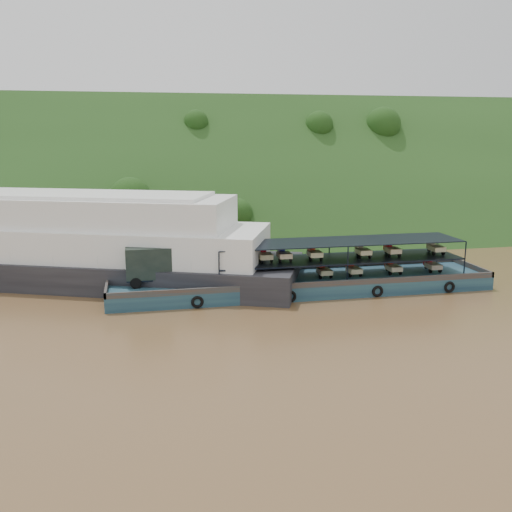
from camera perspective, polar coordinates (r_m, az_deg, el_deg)
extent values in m
plane|color=brown|center=(50.84, 2.91, -4.13)|extent=(160.00, 160.00, 0.00)
cube|color=#1F3D16|center=(85.30, -3.23, 2.55)|extent=(140.00, 39.60, 39.60)
cube|color=#122840|center=(52.89, 4.55, -2.83)|extent=(35.00, 7.00, 1.20)
cube|color=#592D19|center=(55.85, 3.59, -1.11)|extent=(35.00, 0.20, 0.50)
cube|color=#592D19|center=(49.53, 5.67, -2.88)|extent=(35.00, 0.20, 0.50)
cube|color=#592D19|center=(59.86, 20.77, -0.98)|extent=(0.20, 7.00, 0.50)
cube|color=#592D19|center=(50.71, -14.69, -2.87)|extent=(0.20, 7.00, 0.50)
torus|color=black|center=(47.67, -5.88, -4.61)|extent=(1.06, 0.26, 1.06)
torus|color=black|center=(49.09, 3.47, -4.07)|extent=(1.06, 0.26, 1.06)
torus|color=black|center=(51.71, 12.07, -3.48)|extent=(1.06, 0.26, 1.06)
torus|color=black|center=(54.87, 18.78, -2.96)|extent=(1.06, 0.26, 1.06)
cylinder|color=black|center=(50.02, -11.93, -2.65)|extent=(0.98, 0.34, 0.97)
cylinder|color=black|center=(52.01, -11.93, -2.09)|extent=(0.98, 0.34, 0.97)
cylinder|color=black|center=(50.10, -8.14, -2.49)|extent=(0.98, 0.34, 0.97)
cylinder|color=black|center=(52.08, -8.28, -1.93)|extent=(0.98, 0.34, 0.97)
cylinder|color=black|center=(50.19, -6.58, -2.42)|extent=(0.98, 0.34, 0.97)
cylinder|color=black|center=(52.17, -6.79, -1.86)|extent=(0.98, 0.34, 0.97)
cube|color=black|center=(51.01, -9.09, -2.08)|extent=(6.63, 2.16, 0.19)
cube|color=navy|center=(50.91, -6.28, -0.73)|extent=(1.66, 2.34, 2.14)
cube|color=black|center=(50.91, -5.37, -0.26)|extent=(0.06, 1.95, 0.88)
cube|color=black|center=(50.66, -10.24, -0.58)|extent=(4.68, 2.35, 2.73)
cube|color=black|center=(53.43, 8.20, -0.27)|extent=(23.00, 5.00, 0.12)
cube|color=black|center=(53.10, 8.25, 1.46)|extent=(23.00, 5.00, 0.08)
cylinder|color=black|center=(48.31, -3.71, -1.52)|extent=(0.12, 0.12, 3.30)
cylinder|color=black|center=(53.13, -4.48, -0.26)|extent=(0.12, 0.12, 3.30)
cylinder|color=black|center=(51.15, 9.15, -0.87)|extent=(0.12, 0.12, 3.30)
cylinder|color=black|center=(55.73, 7.32, 0.26)|extent=(0.12, 0.12, 3.30)
cylinder|color=black|center=(56.24, 20.16, -0.29)|extent=(0.12, 0.12, 3.30)
cylinder|color=black|center=(60.44, 17.69, 0.72)|extent=(0.12, 0.12, 3.30)
cylinder|color=black|center=(52.29, -2.43, -2.00)|extent=(0.12, 0.52, 0.52)
cylinder|color=black|center=(50.49, -2.65, -2.52)|extent=(0.14, 0.52, 0.52)
cylinder|color=black|center=(50.66, -1.54, -2.47)|extent=(0.14, 0.52, 0.52)
cube|color=beige|center=(50.82, -2.16, -2.03)|extent=(1.15, 1.50, 0.44)
cube|color=red|center=(51.88, -2.38, -1.53)|extent=(0.55, 0.80, 0.80)
cube|color=red|center=(51.57, -2.35, -1.04)|extent=(0.50, 0.10, 0.10)
cylinder|color=black|center=(53.12, 2.08, -1.77)|extent=(0.12, 0.52, 0.52)
cylinder|color=black|center=(51.31, 2.02, -2.28)|extent=(0.14, 0.52, 0.52)
cylinder|color=black|center=(51.55, 3.10, -2.22)|extent=(0.14, 0.52, 0.52)
cube|color=#C8C48E|center=(51.68, 2.47, -1.79)|extent=(1.15, 1.50, 0.44)
cube|color=#B1190B|center=(52.72, 2.17, -1.30)|extent=(0.55, 0.80, 0.80)
cube|color=#B1190B|center=(52.41, 2.22, -0.82)|extent=(0.50, 0.10, 0.10)
cylinder|color=black|center=(54.25, 6.37, -1.55)|extent=(0.12, 0.52, 0.52)
cylinder|color=black|center=(52.44, 6.46, -2.03)|extent=(0.14, 0.52, 0.52)
cylinder|color=black|center=(52.76, 7.50, -1.97)|extent=(0.14, 0.52, 0.52)
cube|color=#C4BF8B|center=(52.84, 6.87, -1.55)|extent=(1.15, 1.50, 0.44)
cube|color=#A9190B|center=(53.85, 6.48, -1.08)|extent=(0.55, 0.80, 0.80)
cube|color=#A9190B|center=(53.56, 6.56, -0.61)|extent=(0.50, 0.10, 0.10)
cylinder|color=black|center=(55.21, 9.22, -1.39)|extent=(0.12, 0.52, 0.52)
cylinder|color=black|center=(53.40, 9.41, -1.86)|extent=(0.14, 0.52, 0.52)
cylinder|color=black|center=(53.76, 10.41, -1.80)|extent=(0.14, 0.52, 0.52)
cube|color=beige|center=(53.82, 9.79, -1.39)|extent=(1.15, 1.50, 0.44)
cube|color=#B2180B|center=(54.82, 9.35, -0.93)|extent=(0.55, 0.80, 0.80)
cube|color=#B2180B|center=(54.52, 9.45, -0.47)|extent=(0.50, 0.10, 0.10)
cylinder|color=black|center=(56.73, 12.98, -1.18)|extent=(0.12, 0.52, 0.52)
cylinder|color=black|center=(54.94, 13.29, -1.63)|extent=(0.14, 0.52, 0.52)
cylinder|color=black|center=(55.37, 14.22, -1.57)|extent=(0.14, 0.52, 0.52)
cube|color=beige|center=(55.38, 13.62, -1.17)|extent=(1.15, 1.50, 0.44)
cube|color=#AA1F0B|center=(56.35, 13.13, -0.73)|extent=(0.55, 0.80, 0.80)
cube|color=#AA1F0B|center=(56.07, 13.24, -0.28)|extent=(0.50, 0.10, 0.10)
cylinder|color=black|center=(58.55, 16.63, -0.97)|extent=(0.12, 0.52, 0.52)
cylinder|color=black|center=(56.78, 17.04, -1.40)|extent=(0.14, 0.52, 0.52)
cylinder|color=black|center=(57.26, 17.92, -1.34)|extent=(0.14, 0.52, 0.52)
cube|color=#CBB28F|center=(57.24, 17.33, -0.96)|extent=(1.15, 1.50, 0.44)
cube|color=#AC0B16|center=(58.18, 16.80, -0.53)|extent=(0.55, 0.80, 0.80)
cube|color=#AC0B16|center=(57.91, 16.92, -0.09)|extent=(0.50, 0.10, 0.10)
cylinder|color=black|center=(51.96, -1.99, -0.14)|extent=(0.12, 0.52, 0.52)
cylinder|color=black|center=(50.15, -2.20, -0.60)|extent=(0.14, 0.52, 0.52)
cylinder|color=black|center=(50.32, -1.08, -0.55)|extent=(0.14, 0.52, 0.52)
cube|color=tan|center=(50.50, -1.71, -0.11)|extent=(1.15, 1.50, 0.44)
cube|color=#B60C18|center=(51.57, -1.94, 0.35)|extent=(0.55, 0.80, 0.80)
cube|color=#B60C18|center=(51.27, -1.90, 0.85)|extent=(0.50, 0.10, 0.10)
cylinder|color=black|center=(52.81, 2.45, 0.05)|extent=(0.12, 0.52, 0.52)
cylinder|color=black|center=(50.99, 2.41, -0.39)|extent=(0.14, 0.52, 0.52)
cylinder|color=black|center=(51.24, 3.49, -0.34)|extent=(0.14, 0.52, 0.52)
cube|color=beige|center=(51.37, 2.85, 0.09)|extent=(1.15, 1.50, 0.44)
cube|color=navy|center=(52.42, 2.54, 0.54)|extent=(0.55, 0.80, 0.80)
cube|color=navy|center=(52.13, 2.60, 1.04)|extent=(0.50, 0.10, 0.10)
cylinder|color=black|center=(53.58, 5.43, 0.19)|extent=(0.12, 0.52, 0.52)
cylinder|color=black|center=(51.75, 5.48, -0.24)|extent=(0.14, 0.52, 0.52)
cylinder|color=black|center=(52.05, 6.53, -0.19)|extent=(0.14, 0.52, 0.52)
cube|color=beige|center=(52.16, 5.90, 0.23)|extent=(1.15, 1.50, 0.44)
cube|color=#B5270C|center=(53.19, 5.53, 0.67)|extent=(0.55, 0.80, 0.80)
cube|color=#B5270C|center=(52.91, 5.61, 1.16)|extent=(0.50, 0.10, 0.10)
cylinder|color=black|center=(55.14, 10.11, 0.39)|extent=(0.12, 0.52, 0.52)
cylinder|color=black|center=(53.32, 10.33, -0.02)|extent=(0.14, 0.52, 0.52)
cylinder|color=black|center=(53.70, 11.32, 0.03)|extent=(0.14, 0.52, 0.52)
cube|color=beige|center=(53.76, 10.70, 0.44)|extent=(1.15, 1.50, 0.44)
cube|color=#C0B488|center=(54.76, 10.25, 0.86)|extent=(0.55, 0.80, 0.80)
cube|color=#C0B488|center=(54.49, 10.35, 1.34)|extent=(0.50, 0.10, 0.10)
cylinder|color=black|center=(56.29, 12.88, 0.52)|extent=(0.12, 0.52, 0.52)
cylinder|color=black|center=(54.48, 13.19, 0.12)|extent=(0.14, 0.52, 0.52)
cylinder|color=black|center=(54.91, 14.13, 0.16)|extent=(0.14, 0.52, 0.52)
cube|color=beige|center=(54.94, 13.52, 0.56)|extent=(1.15, 1.50, 0.44)
cube|color=red|center=(55.92, 13.04, 0.98)|extent=(0.55, 0.80, 0.80)
cube|color=red|center=(55.65, 13.15, 1.44)|extent=(0.50, 0.10, 0.10)
cylinder|color=black|center=(58.30, 16.92, 0.69)|extent=(0.12, 0.52, 0.52)
cylinder|color=black|center=(56.52, 17.34, 0.31)|extent=(0.14, 0.52, 0.52)
cylinder|color=black|center=(57.01, 18.22, 0.35)|extent=(0.14, 0.52, 0.52)
cube|color=beige|center=(56.99, 17.63, 0.74)|extent=(1.15, 1.50, 0.44)
cube|color=tan|center=(57.94, 17.09, 1.14)|extent=(0.55, 0.80, 0.80)
cube|color=tan|center=(57.68, 17.22, 1.58)|extent=(0.50, 0.10, 0.10)
cylinder|color=black|center=(52.41, 0.58, -0.03)|extent=(0.12, 0.52, 0.52)
cylinder|color=black|center=(50.59, 0.46, -0.48)|extent=(0.14, 0.52, 0.52)
cylinder|color=black|center=(50.81, 1.56, -0.43)|extent=(0.14, 0.52, 0.52)
cube|color=tan|center=(50.96, 0.93, 0.01)|extent=(1.15, 1.50, 0.44)
cube|color=#B60C18|center=(52.02, 0.65, 0.46)|extent=(0.55, 0.80, 0.80)
cube|color=#B60C18|center=(51.73, 0.70, 0.96)|extent=(0.50, 0.10, 0.10)
cube|color=black|center=(58.68, -17.23, -1.15)|extent=(43.79, 26.04, 2.57)
cube|color=white|center=(58.12, -17.40, 1.53)|extent=(37.42, 22.63, 3.00)
cube|color=white|center=(57.68, -17.58, 4.35)|extent=(31.06, 19.22, 2.79)
cube|color=white|center=(57.50, -17.68, 5.89)|extent=(26.68, 16.62, 0.32)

